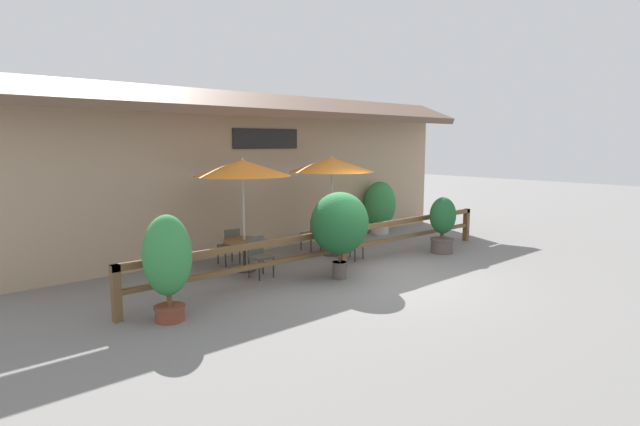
{
  "coord_description": "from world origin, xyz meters",
  "views": [
    {
      "loc": [
        -7.85,
        -7.0,
        2.91
      ],
      "look_at": [
        -0.4,
        1.39,
        1.31
      ],
      "focal_mm": 28.0,
      "sensor_mm": 36.0,
      "label": 1
    }
  ],
  "objects_px": {
    "chair_near_streetside": "(259,254)",
    "potted_plant_corner_fern": "(443,223)",
    "dining_table_near": "(244,246)",
    "chair_middle_wallside": "(313,232)",
    "chair_middle_streetside": "(350,240)",
    "potted_plant_entrance_palm": "(168,260)",
    "potted_plant_small_flowering": "(340,224)",
    "patio_umbrella_near": "(243,168)",
    "patio_umbrella_middle": "(332,165)",
    "dining_table_middle": "(332,233)",
    "chair_near_wallside": "(230,244)",
    "potted_plant_broad_leaf": "(380,206)"
  },
  "relations": [
    {
      "from": "dining_table_middle",
      "to": "potted_plant_small_flowering",
      "type": "distance_m",
      "value": 2.39
    },
    {
      "from": "patio_umbrella_middle",
      "to": "potted_plant_entrance_palm",
      "type": "relative_size",
      "value": 1.45
    },
    {
      "from": "chair_near_wallside",
      "to": "potted_plant_broad_leaf",
      "type": "xyz_separation_m",
      "value": [
        5.81,
        0.42,
        0.38
      ]
    },
    {
      "from": "dining_table_middle",
      "to": "potted_plant_entrance_palm",
      "type": "relative_size",
      "value": 0.54
    },
    {
      "from": "potted_plant_small_flowering",
      "to": "potted_plant_broad_leaf",
      "type": "xyz_separation_m",
      "value": [
        4.7,
        3.03,
        -0.31
      ]
    },
    {
      "from": "patio_umbrella_near",
      "to": "dining_table_middle",
      "type": "height_order",
      "value": "patio_umbrella_near"
    },
    {
      "from": "chair_near_streetside",
      "to": "potted_plant_corner_fern",
      "type": "height_order",
      "value": "potted_plant_corner_fern"
    },
    {
      "from": "chair_middle_wallside",
      "to": "chair_middle_streetside",
      "type": "bearing_deg",
      "value": 87.69
    },
    {
      "from": "dining_table_near",
      "to": "potted_plant_small_flowering",
      "type": "xyz_separation_m",
      "value": [
        1.15,
        -1.93,
        0.61
      ]
    },
    {
      "from": "chair_near_streetside",
      "to": "patio_umbrella_middle",
      "type": "height_order",
      "value": "patio_umbrella_middle"
    },
    {
      "from": "patio_umbrella_near",
      "to": "patio_umbrella_middle",
      "type": "distance_m",
      "value": 2.6
    },
    {
      "from": "chair_near_wallside",
      "to": "potted_plant_entrance_palm",
      "type": "distance_m",
      "value": 3.82
    },
    {
      "from": "patio_umbrella_near",
      "to": "chair_near_streetside",
      "type": "relative_size",
      "value": 2.92
    },
    {
      "from": "dining_table_near",
      "to": "chair_middle_wallside",
      "type": "height_order",
      "value": "chair_middle_wallside"
    },
    {
      "from": "potted_plant_small_flowering",
      "to": "chair_near_wallside",
      "type": "bearing_deg",
      "value": 113.05
    },
    {
      "from": "patio_umbrella_near",
      "to": "chair_near_streetside",
      "type": "distance_m",
      "value": 1.97
    },
    {
      "from": "patio_umbrella_near",
      "to": "patio_umbrella_middle",
      "type": "bearing_deg",
      "value": -2.82
    },
    {
      "from": "chair_middle_wallside",
      "to": "potted_plant_corner_fern",
      "type": "relative_size",
      "value": 0.59
    },
    {
      "from": "chair_near_streetside",
      "to": "dining_table_middle",
      "type": "relative_size",
      "value": 0.93
    },
    {
      "from": "chair_near_streetside",
      "to": "potted_plant_small_flowering",
      "type": "bearing_deg",
      "value": -47.64
    },
    {
      "from": "patio_umbrella_near",
      "to": "chair_near_wallside",
      "type": "xyz_separation_m",
      "value": [
        0.04,
        0.68,
        -1.84
      ]
    },
    {
      "from": "chair_near_wallside",
      "to": "chair_middle_wallside",
      "type": "xyz_separation_m",
      "value": [
        2.5,
        -0.12,
        0.0
      ]
    },
    {
      "from": "chair_near_wallside",
      "to": "patio_umbrella_middle",
      "type": "relative_size",
      "value": 0.34
    },
    {
      "from": "chair_middle_wallside",
      "to": "dining_table_near",
      "type": "bearing_deg",
      "value": 7.86
    },
    {
      "from": "patio_umbrella_middle",
      "to": "chair_middle_streetside",
      "type": "relative_size",
      "value": 2.92
    },
    {
      "from": "dining_table_middle",
      "to": "potted_plant_entrance_palm",
      "type": "bearing_deg",
      "value": -161.25
    },
    {
      "from": "dining_table_middle",
      "to": "potted_plant_corner_fern",
      "type": "xyz_separation_m",
      "value": [
        2.33,
        -1.79,
        0.24
      ]
    },
    {
      "from": "chair_near_wallside",
      "to": "patio_umbrella_middle",
      "type": "height_order",
      "value": "patio_umbrella_middle"
    },
    {
      "from": "patio_umbrella_middle",
      "to": "chair_middle_wallside",
      "type": "xyz_separation_m",
      "value": [
        -0.06,
        0.69,
        -1.84
      ]
    },
    {
      "from": "chair_middle_streetside",
      "to": "potted_plant_entrance_palm",
      "type": "height_order",
      "value": "potted_plant_entrance_palm"
    },
    {
      "from": "patio_umbrella_middle",
      "to": "chair_middle_wallside",
      "type": "distance_m",
      "value": 1.97
    },
    {
      "from": "dining_table_near",
      "to": "chair_middle_streetside",
      "type": "bearing_deg",
      "value": -17.52
    },
    {
      "from": "potted_plant_entrance_palm",
      "to": "potted_plant_small_flowering",
      "type": "relative_size",
      "value": 0.94
    },
    {
      "from": "potted_plant_small_flowering",
      "to": "patio_umbrella_middle",
      "type": "bearing_deg",
      "value": 51.25
    },
    {
      "from": "patio_umbrella_near",
      "to": "chair_middle_wallside",
      "type": "distance_m",
      "value": 3.19
    },
    {
      "from": "potted_plant_corner_fern",
      "to": "potted_plant_small_flowering",
      "type": "relative_size",
      "value": 0.79
    },
    {
      "from": "chair_middle_streetside",
      "to": "chair_near_wallside",
      "type": "bearing_deg",
      "value": 137.15
    },
    {
      "from": "potted_plant_entrance_palm",
      "to": "potted_plant_broad_leaf",
      "type": "xyz_separation_m",
      "value": [
        8.56,
        3.03,
        -0.14
      ]
    },
    {
      "from": "dining_table_near",
      "to": "chair_near_streetside",
      "type": "bearing_deg",
      "value": -95.51
    },
    {
      "from": "chair_middle_wallside",
      "to": "patio_umbrella_middle",
      "type": "bearing_deg",
      "value": 90.26
    },
    {
      "from": "chair_near_streetside",
      "to": "potted_plant_entrance_palm",
      "type": "bearing_deg",
      "value": -156.45
    },
    {
      "from": "patio_umbrella_near",
      "to": "dining_table_near",
      "type": "height_order",
      "value": "patio_umbrella_near"
    },
    {
      "from": "chair_near_streetside",
      "to": "potted_plant_broad_leaf",
      "type": "distance_m",
      "value": 6.18
    },
    {
      "from": "chair_near_wallside",
      "to": "patio_umbrella_near",
      "type": "bearing_deg",
      "value": 89.73
    },
    {
      "from": "dining_table_near",
      "to": "chair_near_streetside",
      "type": "xyz_separation_m",
      "value": [
        -0.07,
        -0.68,
        -0.08
      ]
    },
    {
      "from": "patio_umbrella_near",
      "to": "potted_plant_small_flowering",
      "type": "bearing_deg",
      "value": -59.31
    },
    {
      "from": "chair_near_streetside",
      "to": "potted_plant_entrance_palm",
      "type": "xyz_separation_m",
      "value": [
        -2.64,
        -1.25,
        0.52
      ]
    },
    {
      "from": "chair_near_wallside",
      "to": "potted_plant_small_flowering",
      "type": "distance_m",
      "value": 2.92
    },
    {
      "from": "chair_near_wallside",
      "to": "potted_plant_small_flowering",
      "type": "relative_size",
      "value": 0.47
    },
    {
      "from": "patio_umbrella_near",
      "to": "potted_plant_entrance_palm",
      "type": "distance_m",
      "value": 3.58
    }
  ]
}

